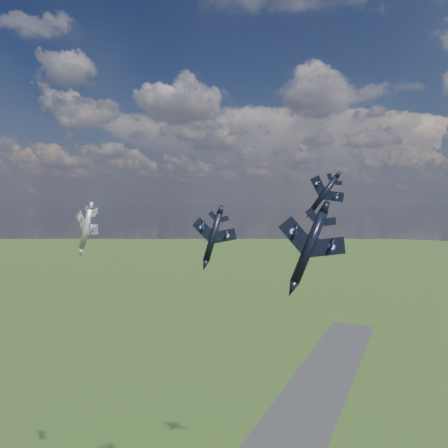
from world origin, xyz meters
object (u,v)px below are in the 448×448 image
at_px(jet_lead_navy, 213,237).
at_px(jet_left_silver, 86,229).
at_px(jet_high_navy, 324,194).
at_px(jet_right_navy, 309,247).

xyz_separation_m(jet_lead_navy, jet_left_silver, (-29.18, -3.43, 0.99)).
xyz_separation_m(jet_high_navy, jet_left_silver, (-47.06, -22.10, -7.62)).
distance_m(jet_right_navy, jet_high_navy, 43.83).
height_order(jet_lead_navy, jet_left_silver, jet_left_silver).
relative_size(jet_right_navy, jet_high_navy, 1.03).
distance_m(jet_lead_navy, jet_left_silver, 29.40).
distance_m(jet_lead_navy, jet_right_navy, 34.65).
bearing_deg(jet_left_silver, jet_right_navy, -4.34).
xyz_separation_m(jet_right_navy, jet_left_silver, (-54.15, 20.55, -0.38)).
height_order(jet_right_navy, jet_high_navy, jet_high_navy).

